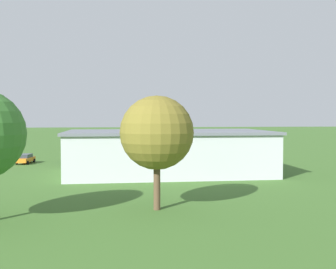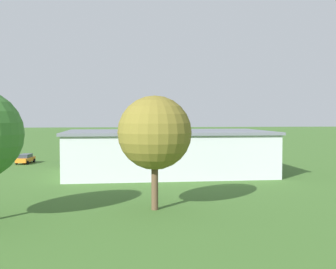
# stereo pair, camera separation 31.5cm
# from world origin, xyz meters

# --- Properties ---
(ground_plane) EXTENTS (400.00, 400.00, 0.00)m
(ground_plane) POSITION_xyz_m (0.00, 0.00, 0.00)
(ground_plane) COLOR #3D6628
(hangar) EXTENTS (26.87, 15.14, 5.75)m
(hangar) POSITION_xyz_m (-3.08, 32.56, 2.88)
(hangar) COLOR silver
(hangar) RESTS_ON ground_plane
(biplane) EXTENTS (7.20, 7.17, 3.66)m
(biplane) POSITION_xyz_m (-7.89, 3.60, 6.59)
(biplane) COLOR silver
(car_yellow) EXTENTS (2.14, 4.34, 1.68)m
(car_yellow) POSITION_xyz_m (-14.62, 16.83, 0.87)
(car_yellow) COLOR gold
(car_yellow) RESTS_ON ground_plane
(car_silver) EXTENTS (2.20, 4.34, 1.74)m
(car_silver) POSITION_xyz_m (4.37, 17.40, 0.89)
(car_silver) COLOR #B7B7BC
(car_silver) RESTS_ON ground_plane
(car_blue) EXTENTS (2.31, 4.13, 1.70)m
(car_blue) POSITION_xyz_m (11.41, 16.52, 0.87)
(car_blue) COLOR #23389E
(car_blue) RESTS_ON ground_plane
(car_orange) EXTENTS (2.42, 4.85, 1.54)m
(car_orange) POSITION_xyz_m (18.48, 18.20, 0.81)
(car_orange) COLOR orange
(car_orange) RESTS_ON ground_plane
(person_beside_truck) EXTENTS (0.40, 0.40, 1.58)m
(person_beside_truck) POSITION_xyz_m (1.35, 15.58, 0.79)
(person_beside_truck) COLOR beige
(person_beside_truck) RESTS_ON ground_plane
(person_watching_takeoff) EXTENTS (0.49, 0.49, 1.60)m
(person_watching_takeoff) POSITION_xyz_m (-8.11, 14.64, 0.79)
(person_watching_takeoff) COLOR #33723F
(person_watching_takeoff) RESTS_ON ground_plane
(person_near_hangar_door) EXTENTS (0.51, 0.51, 1.56)m
(person_near_hangar_door) POSITION_xyz_m (7.36, 16.33, 0.77)
(person_near_hangar_door) COLOR #3F3F47
(person_near_hangar_door) RESTS_ON ground_plane
(person_by_parked_cars) EXTENTS (0.51, 0.51, 1.69)m
(person_by_parked_cars) POSITION_xyz_m (8.79, 13.02, 0.84)
(person_by_parked_cars) COLOR beige
(person_by_parked_cars) RESTS_ON ground_plane
(tree_near_perimeter_road) EXTENTS (6.06, 6.06, 9.38)m
(tree_near_perimeter_road) POSITION_xyz_m (0.45, 53.72, 6.32)
(tree_near_perimeter_road) COLOR brown
(tree_near_perimeter_road) RESTS_ON ground_plane
(windsock) EXTENTS (1.39, 1.40, 5.46)m
(windsock) POSITION_xyz_m (-4.98, -9.48, 4.80)
(windsock) COLOR silver
(windsock) RESTS_ON ground_plane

